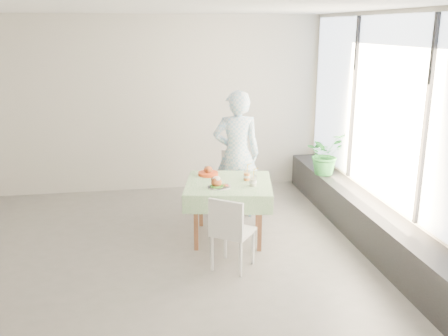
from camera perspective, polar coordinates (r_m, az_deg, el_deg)
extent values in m
plane|color=#5E5C59|center=(6.10, -9.46, -9.64)|extent=(6.00, 6.00, 0.00)
plane|color=white|center=(5.53, -10.83, 17.62)|extent=(6.00, 6.00, 0.00)
cube|color=beige|center=(8.11, -10.05, 7.06)|extent=(6.00, 0.02, 2.80)
cube|color=beige|center=(3.25, -10.21, -6.11)|extent=(6.00, 0.02, 2.80)
cube|color=beige|center=(6.36, 18.07, 4.16)|extent=(0.02, 5.00, 2.80)
cube|color=#D1E0F9|center=(6.31, 18.02, 6.37)|extent=(0.01, 4.80, 2.18)
cube|color=black|center=(6.59, 15.67, -5.70)|extent=(0.40, 4.80, 0.50)
cube|color=brown|center=(6.21, 0.53, -1.92)|extent=(1.06, 1.06, 0.04)
cube|color=white|center=(6.20, 0.53, -1.69)|extent=(1.23, 1.23, 0.01)
cube|color=white|center=(7.03, 0.87, -1.93)|extent=(0.58, 0.58, 0.04)
cube|color=white|center=(7.14, 1.36, 0.31)|extent=(0.40, 0.24, 0.43)
cube|color=white|center=(5.54, 1.02, -7.28)|extent=(0.56, 0.56, 0.04)
cube|color=white|center=(5.30, 0.21, -5.79)|extent=(0.35, 0.26, 0.40)
imported|color=#8DC2E2|center=(6.92, 1.46, 1.56)|extent=(0.68, 0.48, 1.79)
cylinder|color=white|center=(5.99, -0.56, -2.20)|extent=(0.29, 0.29, 0.02)
cylinder|color=#1E4E13|center=(5.98, -0.87, -2.09)|extent=(0.16, 0.16, 0.02)
ellipsoid|color=brown|center=(5.96, -0.87, -1.67)|extent=(0.13, 0.12, 0.10)
ellipsoid|color=white|center=(5.95, -0.87, -1.25)|extent=(0.10, 0.09, 0.07)
cylinder|color=#AD1B10|center=(5.98, 0.29, -2.00)|extent=(0.05, 0.05, 0.03)
cylinder|color=white|center=(6.26, 2.63, -0.88)|extent=(0.08, 0.08, 0.12)
cylinder|color=orange|center=(6.27, 2.63, -1.01)|extent=(0.07, 0.07, 0.09)
cylinder|color=white|center=(6.25, 2.63, -0.32)|extent=(0.09, 0.09, 0.01)
cylinder|color=yellow|center=(6.24, 2.69, 0.07)|extent=(0.01, 0.03, 0.17)
cylinder|color=white|center=(6.05, 3.35, -1.50)|extent=(0.09, 0.09, 0.12)
cylinder|color=beige|center=(6.05, 3.35, -1.63)|extent=(0.08, 0.08, 0.09)
cylinder|color=white|center=(6.03, 3.36, -0.90)|extent=(0.09, 0.09, 0.01)
cylinder|color=yellow|center=(6.02, 3.42, -0.49)|extent=(0.01, 0.03, 0.17)
cylinder|color=#B73712|center=(6.49, -1.83, -0.66)|extent=(0.26, 0.26, 0.04)
cylinder|color=white|center=(6.48, -1.83, -0.57)|extent=(0.22, 0.22, 0.01)
ellipsoid|color=brown|center=(6.47, -1.83, -0.20)|extent=(0.11, 0.11, 0.10)
imported|color=#2C843B|center=(7.47, 11.47, 1.62)|extent=(0.72, 0.69, 0.62)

